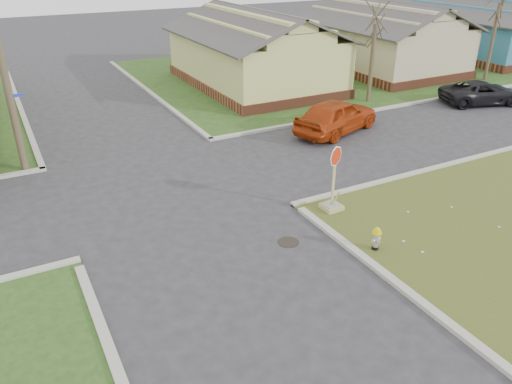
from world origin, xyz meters
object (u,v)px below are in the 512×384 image
fire_hydrant (376,237)px  stop_sign (332,196)px  dark_pickup (482,93)px  red_sedan (336,116)px

fire_hydrant → stop_sign: bearing=73.0°
fire_hydrant → stop_sign: stop_sign is taller
stop_sign → dark_pickup: stop_sign is taller
stop_sign → dark_pickup: size_ratio=0.50×
stop_sign → red_sedan: size_ratio=0.48×
stop_sign → fire_hydrant: bearing=-98.4°
red_sedan → dark_pickup: size_ratio=1.05×
fire_hydrant → stop_sign: 2.64m
dark_pickup → fire_hydrant: bearing=139.2°
red_sedan → dark_pickup: (10.02, 0.08, -0.18)m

